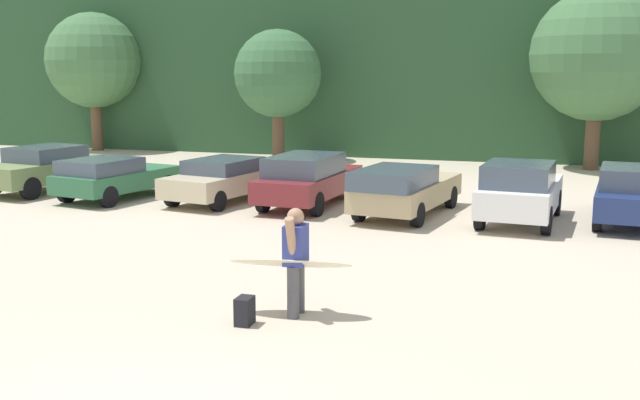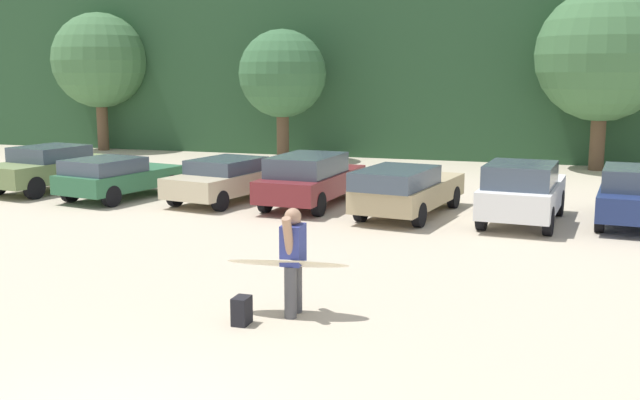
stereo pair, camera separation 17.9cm
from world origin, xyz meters
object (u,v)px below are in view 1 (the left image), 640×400
(parked_car_navy, at_px, (635,194))
(parked_car_maroon, at_px, (308,178))
(parked_car_champagne, at_px, (221,179))
(surfboard_cream, at_px, (290,263))
(parked_car_olive_green, at_px, (47,167))
(person_adult, at_px, (296,255))
(parked_car_forest_green, at_px, (113,177))
(parked_car_tan, at_px, (404,189))
(parked_car_white, at_px, (520,191))
(backpack_dropped, at_px, (245,311))

(parked_car_navy, bearing_deg, parked_car_maroon, 95.37)
(parked_car_champagne, bearing_deg, parked_car_maroon, -76.03)
(surfboard_cream, bearing_deg, parked_car_olive_green, -47.81)
(person_adult, relative_size, surfboard_cream, 0.86)
(parked_car_forest_green, relative_size, person_adult, 2.37)
(parked_car_olive_green, bearing_deg, parked_car_maroon, -79.93)
(parked_car_tan, xyz_separation_m, parked_car_white, (3.09, -0.08, 0.09))
(parked_car_white, bearing_deg, surfboard_cream, 164.70)
(person_adult, bearing_deg, parked_car_forest_green, -46.81)
(parked_car_champagne, relative_size, person_adult, 2.33)
(parked_car_forest_green, relative_size, parked_car_champagne, 1.02)
(parked_car_white, xyz_separation_m, person_adult, (-3.18, -8.85, 0.15))
(parked_car_olive_green, bearing_deg, parked_car_tan, -83.28)
(parked_car_tan, xyz_separation_m, person_adult, (-0.08, -8.93, 0.25))
(parked_car_olive_green, bearing_deg, surfboard_cream, -118.59)
(parked_car_champagne, bearing_deg, parked_car_navy, -78.31)
(parked_car_olive_green, xyz_separation_m, parked_car_forest_green, (3.00, -0.81, -0.08))
(parked_car_maroon, bearing_deg, person_adult, -159.60)
(parked_car_olive_green, height_order, parked_car_maroon, parked_car_maroon)
(parked_car_maroon, xyz_separation_m, parked_car_tan, (3.00, -0.75, -0.06))
(parked_car_champagne, relative_size, surfboard_cream, 2.00)
(parked_car_maroon, relative_size, parked_car_white, 1.12)
(parked_car_olive_green, distance_m, parked_car_white, 15.26)
(parked_car_olive_green, xyz_separation_m, parked_car_champagne, (6.41, -0.25, -0.08))
(parked_car_navy, relative_size, person_adult, 2.63)
(parked_car_champagne, height_order, surfboard_cream, parked_car_champagne)
(parked_car_white, bearing_deg, parked_car_maroon, 87.17)
(parked_car_champagne, height_order, parked_car_navy, parked_car_navy)
(parked_car_olive_green, distance_m, backpack_dropped, 15.52)
(person_adult, xyz_separation_m, backpack_dropped, (-0.62, -0.69, -0.79))
(parked_car_olive_green, distance_m, person_adult, 15.53)
(parked_car_maroon, relative_size, person_adult, 2.68)
(parked_car_white, relative_size, backpack_dropped, 9.57)
(parked_car_tan, bearing_deg, person_adult, -171.63)
(parked_car_tan, relative_size, parked_car_white, 1.15)
(parked_car_maroon, height_order, parked_car_navy, parked_car_maroon)
(parked_car_white, height_order, person_adult, person_adult)
(parked_car_champagne, distance_m, surfboard_cream, 11.06)
(parked_car_maroon, distance_m, parked_car_navy, 8.97)
(parked_car_tan, relative_size, parked_car_navy, 1.05)
(person_adult, bearing_deg, surfboard_cream, 13.68)
(parked_car_olive_green, bearing_deg, parked_car_white, -82.76)
(surfboard_cream, bearing_deg, backpack_dropped, 42.67)
(parked_car_tan, height_order, backpack_dropped, parked_car_tan)
(parked_car_maroon, height_order, parked_car_white, parked_car_white)
(parked_car_forest_green, height_order, parked_car_champagne, parked_car_forest_green)
(parked_car_white, xyz_separation_m, parked_car_navy, (2.88, 0.84, -0.06))
(person_adult, relative_size, backpack_dropped, 3.98)
(backpack_dropped, bearing_deg, parked_car_white, 68.29)
(parked_car_olive_green, bearing_deg, parked_car_champagne, -81.52)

